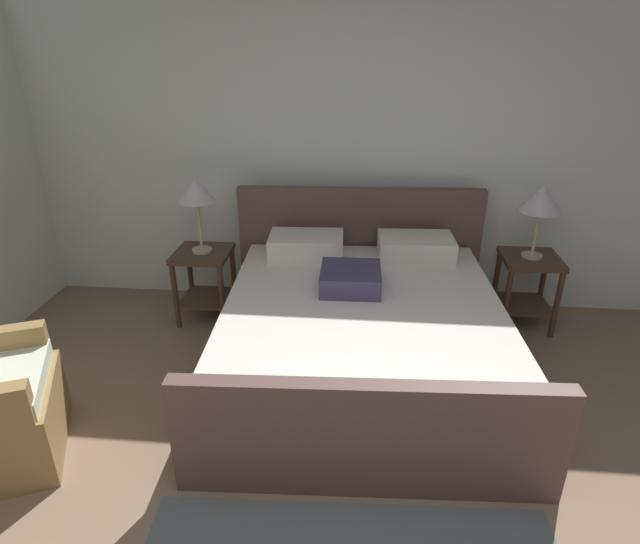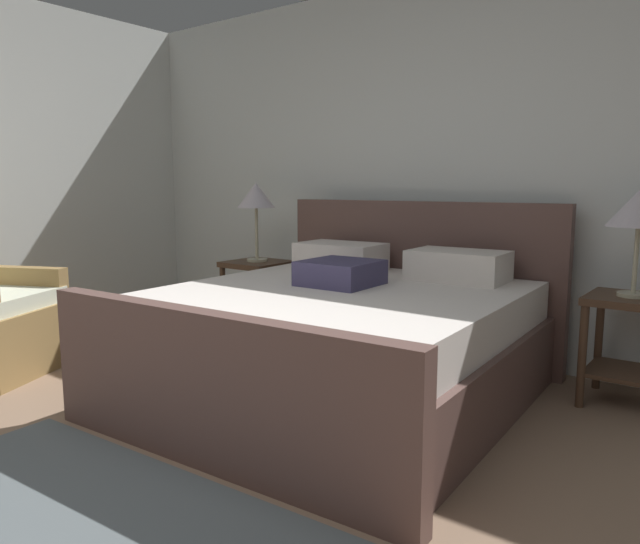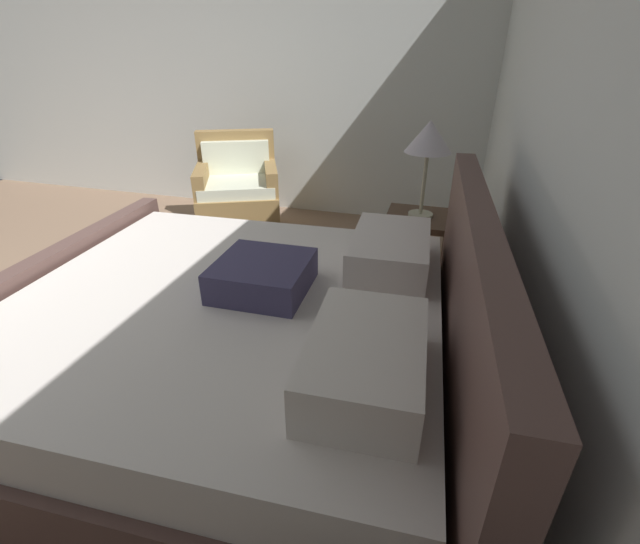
{
  "view_description": "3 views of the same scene",
  "coord_description": "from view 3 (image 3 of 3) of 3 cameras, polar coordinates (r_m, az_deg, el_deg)",
  "views": [
    {
      "loc": [
        -0.12,
        -1.21,
        2.17
      ],
      "look_at": [
        -0.41,
        1.95,
        0.74
      ],
      "focal_mm": 29.25,
      "sensor_mm": 36.0,
      "label": 1
    },
    {
      "loc": [
        1.73,
        -0.8,
        1.19
      ],
      "look_at": [
        -0.32,
        1.92,
        0.69
      ],
      "focal_mm": 33.38,
      "sensor_mm": 36.0,
      "label": 2
    },
    {
      "loc": [
        1.34,
        2.68,
        1.59
      ],
      "look_at": [
        -0.32,
        2.19,
        0.68
      ],
      "focal_mm": 24.13,
      "sensor_mm": 36.0,
      "label": 3
    }
  ],
  "objects": [
    {
      "name": "wall_back",
      "position": [
        1.43,
        33.2,
        11.61
      ],
      "size": [
        6.02,
        0.12,
        2.61
      ],
      "primitive_type": "cube",
      "color": "silver",
      "rests_on": "ground"
    },
    {
      "name": "armchair",
      "position": [
        4.17,
        -10.72,
        9.89
      ],
      "size": [
        0.96,
        0.96,
        0.9
      ],
      "color": "olive",
      "rests_on": "ground"
    },
    {
      "name": "table_lamp_left",
      "position": [
        2.81,
        14.25,
        16.65
      ],
      "size": [
        0.29,
        0.29,
        0.61
      ],
      "color": "#B7B293",
      "rests_on": "nightstand_left"
    },
    {
      "name": "nightstand_left",
      "position": [
        3.01,
        12.74,
        3.73
      ],
      "size": [
        0.44,
        0.44,
        0.6
      ],
      "color": "#4B3323",
      "rests_on": "ground"
    },
    {
      "name": "bed",
      "position": [
        2.09,
        -10.17,
        -9.69
      ],
      "size": [
        2.07,
        2.2,
        1.08
      ],
      "color": "brown",
      "rests_on": "ground"
    },
    {
      "name": "wall_side_left",
      "position": [
        5.12,
        -16.78,
        23.45
      ],
      "size": [
        0.12,
        6.17,
        2.61
      ],
      "primitive_type": "cube",
      "color": "silver",
      "rests_on": "ground"
    }
  ]
}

